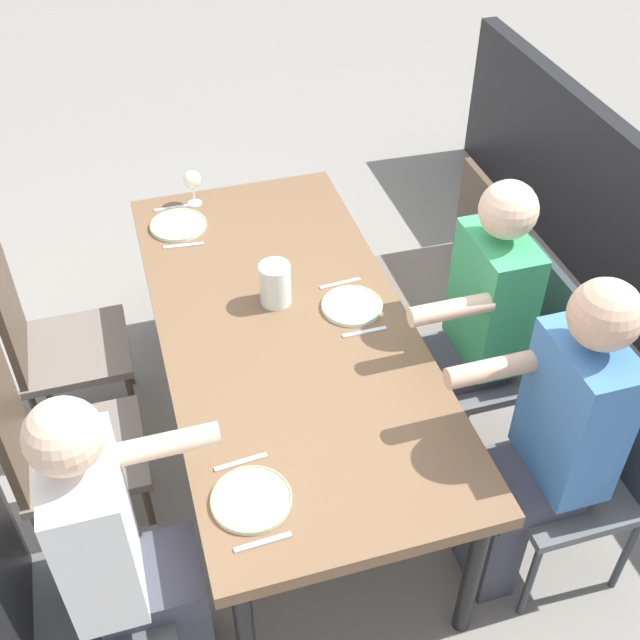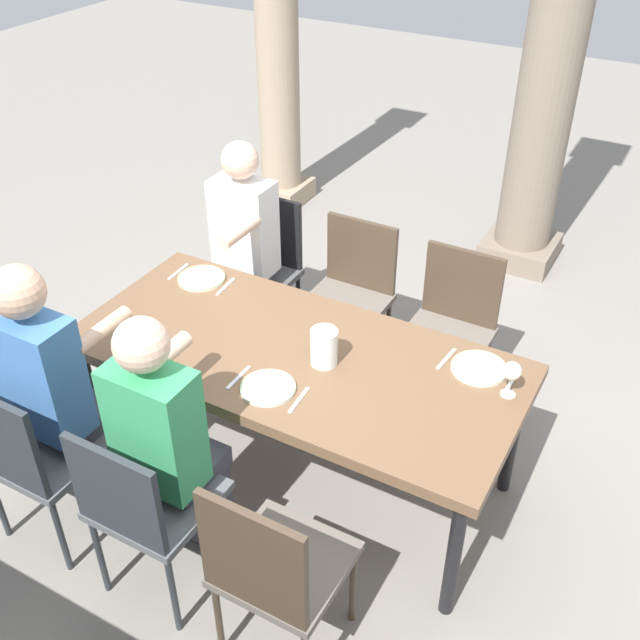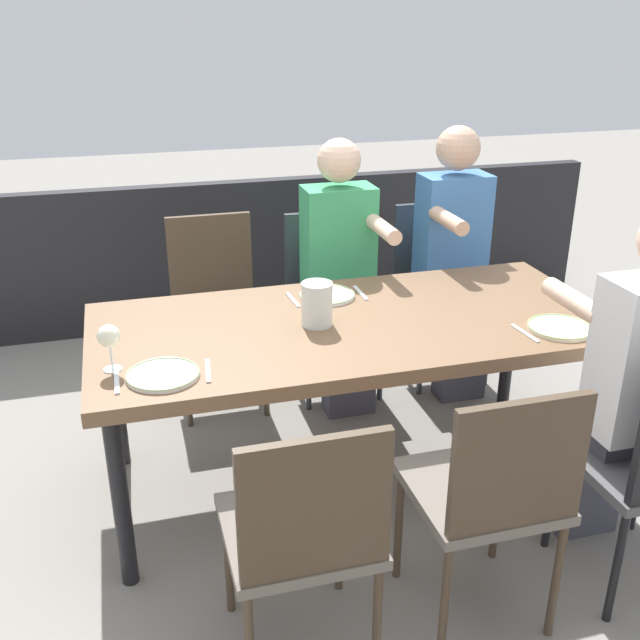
% 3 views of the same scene
% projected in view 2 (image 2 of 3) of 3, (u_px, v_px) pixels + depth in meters
% --- Properties ---
extents(ground_plane, '(16.00, 16.00, 0.00)m').
position_uv_depth(ground_plane, '(298.00, 469.00, 3.79)').
color(ground_plane, gray).
extents(dining_table, '(2.04, 0.93, 0.74)m').
position_uv_depth(dining_table, '(295.00, 363.00, 3.40)').
color(dining_table, brown).
rests_on(dining_table, ground).
extents(chair_west_north, '(0.44, 0.44, 0.90)m').
position_uv_depth(chair_west_north, '(260.00, 263.00, 4.43)').
color(chair_west_north, '#4F4F50').
rests_on(chair_west_north, ground).
extents(chair_west_south, '(0.44, 0.44, 0.92)m').
position_uv_depth(chair_west_south, '(32.00, 452.00, 3.16)').
color(chair_west_south, '#5B5E61').
rests_on(chair_west_south, ground).
extents(chair_mid_north, '(0.44, 0.44, 0.90)m').
position_uv_depth(chair_mid_north, '(351.00, 289.00, 4.19)').
color(chair_mid_north, '#6A6158').
rests_on(chair_mid_north, ground).
extents(chair_mid_south, '(0.44, 0.44, 0.91)m').
position_uv_depth(chair_mid_south, '(143.00, 503.00, 2.92)').
color(chair_mid_south, '#5B5E61').
rests_on(chair_mid_south, ground).
extents(chair_east_north, '(0.44, 0.44, 0.88)m').
position_uv_depth(chair_east_north, '(451.00, 322.00, 3.96)').
color(chair_east_north, '#6A6158').
rests_on(chair_east_north, ground).
extents(chair_east_south, '(0.44, 0.44, 0.94)m').
position_uv_depth(chair_east_south, '(273.00, 567.00, 2.68)').
color(chair_east_south, '#6A6158').
rests_on(chair_east_south, ground).
extents(diner_woman_green, '(0.35, 0.49, 1.32)m').
position_uv_depth(diner_woman_green, '(240.00, 251.00, 4.18)').
color(diner_woman_green, '#3F3F4C').
rests_on(diner_woman_green, ground).
extents(diner_man_white, '(0.35, 0.49, 1.32)m').
position_uv_depth(diner_man_white, '(169.00, 440.00, 2.96)').
color(diner_man_white, '#3F3F4C').
rests_on(diner_man_white, ground).
extents(diner_guest_third, '(0.35, 0.50, 1.36)m').
position_uv_depth(diner_guest_third, '(57.00, 388.00, 3.18)').
color(diner_guest_third, '#3F3F4C').
rests_on(diner_guest_third, ground).
extents(stone_column_near, '(0.42, 0.42, 2.92)m').
position_uv_depth(stone_column_near, '(276.00, 20.00, 5.47)').
color(stone_column_near, tan).
rests_on(stone_column_near, ground).
extents(stone_column_centre, '(0.49, 0.49, 3.05)m').
position_uv_depth(stone_column_centre, '(554.00, 48.00, 4.63)').
color(stone_column_centre, gray).
rests_on(stone_column_centre, ground).
extents(plate_0, '(0.25, 0.25, 0.02)m').
position_uv_depth(plate_0, '(202.00, 278.00, 3.87)').
color(plate_0, silver).
rests_on(plate_0, dining_table).
extents(fork_0, '(0.02, 0.17, 0.01)m').
position_uv_depth(fork_0, '(178.00, 272.00, 3.93)').
color(fork_0, silver).
rests_on(fork_0, dining_table).
extents(spoon_0, '(0.03, 0.17, 0.01)m').
position_uv_depth(spoon_0, '(226.00, 287.00, 3.81)').
color(spoon_0, silver).
rests_on(spoon_0, dining_table).
extents(plate_1, '(0.24, 0.24, 0.02)m').
position_uv_depth(plate_1, '(268.00, 387.00, 3.16)').
color(plate_1, white).
rests_on(plate_1, dining_table).
extents(fork_1, '(0.02, 0.17, 0.01)m').
position_uv_depth(fork_1, '(238.00, 378.00, 3.22)').
color(fork_1, silver).
rests_on(fork_1, dining_table).
extents(spoon_1, '(0.03, 0.17, 0.01)m').
position_uv_depth(spoon_1, '(299.00, 400.00, 3.10)').
color(spoon_1, silver).
rests_on(spoon_1, dining_table).
extents(plate_2, '(0.25, 0.25, 0.02)m').
position_uv_depth(plate_2, '(479.00, 368.00, 3.26)').
color(plate_2, white).
rests_on(plate_2, dining_table).
extents(wine_glass_2, '(0.08, 0.08, 0.17)m').
position_uv_depth(wine_glass_2, '(512.00, 372.00, 3.06)').
color(wine_glass_2, white).
rests_on(wine_glass_2, dining_table).
extents(fork_2, '(0.03, 0.17, 0.01)m').
position_uv_depth(fork_2, '(446.00, 359.00, 3.33)').
color(fork_2, silver).
rests_on(fork_2, dining_table).
extents(spoon_2, '(0.02, 0.17, 0.01)m').
position_uv_depth(spoon_2, '(513.00, 380.00, 3.21)').
color(spoon_2, silver).
rests_on(spoon_2, dining_table).
extents(water_pitcher, '(0.12, 0.12, 0.17)m').
position_uv_depth(water_pitcher, '(324.00, 349.00, 3.26)').
color(water_pitcher, white).
rests_on(water_pitcher, dining_table).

